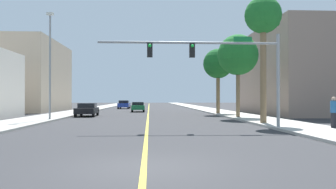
{
  "coord_description": "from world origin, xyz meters",
  "views": [
    {
      "loc": [
        0.15,
        -9.31,
        1.84
      ],
      "look_at": [
        1.61,
        18.05,
        2.14
      ],
      "focal_mm": 37.06,
      "sensor_mm": 36.0,
      "label": 1
    }
  ],
  "objects_px": {
    "palm_mid": "(238,55)",
    "palm_far": "(218,64)",
    "car_black": "(87,109)",
    "street_lamp": "(50,60)",
    "car_blue": "(124,104)",
    "traffic_signal_mast": "(220,59)",
    "palm_near": "(263,19)",
    "car_green": "(138,107)",
    "pedestrian": "(334,112)"
  },
  "relations": [
    {
      "from": "street_lamp",
      "to": "palm_mid",
      "type": "bearing_deg",
      "value": 9.94
    },
    {
      "from": "car_black",
      "to": "palm_mid",
      "type": "bearing_deg",
      "value": 161.45
    },
    {
      "from": "street_lamp",
      "to": "palm_far",
      "type": "distance_m",
      "value": 19.13
    },
    {
      "from": "traffic_signal_mast",
      "to": "palm_near",
      "type": "relative_size",
      "value": 1.23
    },
    {
      "from": "street_lamp",
      "to": "car_black",
      "type": "bearing_deg",
      "value": 76.82
    },
    {
      "from": "street_lamp",
      "to": "palm_far",
      "type": "relative_size",
      "value": 1.18
    },
    {
      "from": "traffic_signal_mast",
      "to": "street_lamp",
      "type": "xyz_separation_m",
      "value": [
        -12.23,
        8.26,
        0.72
      ]
    },
    {
      "from": "car_blue",
      "to": "car_black",
      "type": "bearing_deg",
      "value": -92.71
    },
    {
      "from": "car_blue",
      "to": "pedestrian",
      "type": "distance_m",
      "value": 45.01
    },
    {
      "from": "traffic_signal_mast",
      "to": "pedestrian",
      "type": "xyz_separation_m",
      "value": [
        6.43,
        -0.93,
        -3.15
      ]
    },
    {
      "from": "street_lamp",
      "to": "car_blue",
      "type": "distance_m",
      "value": 33.67
    },
    {
      "from": "palm_far",
      "to": "street_lamp",
      "type": "bearing_deg",
      "value": -146.27
    },
    {
      "from": "car_green",
      "to": "pedestrian",
      "type": "bearing_deg",
      "value": -68.59
    },
    {
      "from": "pedestrian",
      "to": "palm_far",
      "type": "bearing_deg",
      "value": -118.12
    },
    {
      "from": "traffic_signal_mast",
      "to": "palm_far",
      "type": "bearing_deg",
      "value": 79.0
    },
    {
      "from": "car_black",
      "to": "car_green",
      "type": "bearing_deg",
      "value": -113.85
    },
    {
      "from": "palm_far",
      "to": "pedestrian",
      "type": "relative_size",
      "value": 4.14
    },
    {
      "from": "street_lamp",
      "to": "palm_near",
      "type": "distance_m",
      "value": 16.88
    },
    {
      "from": "street_lamp",
      "to": "pedestrian",
      "type": "distance_m",
      "value": 21.16
    },
    {
      "from": "palm_far",
      "to": "pedestrian",
      "type": "bearing_deg",
      "value": -82.07
    },
    {
      "from": "car_green",
      "to": "traffic_signal_mast",
      "type": "bearing_deg",
      "value": -80.06
    },
    {
      "from": "car_blue",
      "to": "palm_near",
      "type": "bearing_deg",
      "value": -70.59
    },
    {
      "from": "palm_near",
      "to": "palm_far",
      "type": "xyz_separation_m",
      "value": [
        -0.07,
        15.55,
        -1.61
      ]
    },
    {
      "from": "palm_far",
      "to": "car_black",
      "type": "height_order",
      "value": "palm_far"
    },
    {
      "from": "car_black",
      "to": "traffic_signal_mast",
      "type": "bearing_deg",
      "value": 122.61
    },
    {
      "from": "traffic_signal_mast",
      "to": "palm_mid",
      "type": "height_order",
      "value": "palm_mid"
    },
    {
      "from": "palm_mid",
      "to": "palm_far",
      "type": "height_order",
      "value": "palm_mid"
    },
    {
      "from": "palm_mid",
      "to": "car_black",
      "type": "distance_m",
      "value": 15.99
    },
    {
      "from": "street_lamp",
      "to": "palm_near",
      "type": "xyz_separation_m",
      "value": [
        15.96,
        -4.93,
        2.43
      ]
    },
    {
      "from": "street_lamp",
      "to": "car_blue",
      "type": "height_order",
      "value": "street_lamp"
    },
    {
      "from": "palm_far",
      "to": "palm_mid",
      "type": "bearing_deg",
      "value": -87.84
    },
    {
      "from": "car_black",
      "to": "palm_near",
      "type": "bearing_deg",
      "value": 137.91
    },
    {
      "from": "traffic_signal_mast",
      "to": "street_lamp",
      "type": "relative_size",
      "value": 1.24
    },
    {
      "from": "street_lamp",
      "to": "traffic_signal_mast",
      "type": "bearing_deg",
      "value": -34.03
    },
    {
      "from": "car_black",
      "to": "car_green",
      "type": "xyz_separation_m",
      "value": [
        4.79,
        11.66,
        0.01
      ]
    },
    {
      "from": "palm_mid",
      "to": "car_green",
      "type": "relative_size",
      "value": 1.79
    },
    {
      "from": "palm_mid",
      "to": "car_green",
      "type": "xyz_separation_m",
      "value": [
        -9.69,
        16.1,
        -5.09
      ]
    },
    {
      "from": "car_blue",
      "to": "car_green",
      "type": "bearing_deg",
      "value": -77.03
    },
    {
      "from": "palm_far",
      "to": "car_black",
      "type": "relative_size",
      "value": 1.62
    },
    {
      "from": "traffic_signal_mast",
      "to": "palm_near",
      "type": "distance_m",
      "value": 5.91
    },
    {
      "from": "palm_far",
      "to": "car_green",
      "type": "relative_size",
      "value": 1.74
    },
    {
      "from": "palm_near",
      "to": "car_black",
      "type": "relative_size",
      "value": 1.93
    },
    {
      "from": "palm_far",
      "to": "pedestrian",
      "type": "distance_m",
      "value": 20.54
    },
    {
      "from": "traffic_signal_mast",
      "to": "car_green",
      "type": "height_order",
      "value": "traffic_signal_mast"
    },
    {
      "from": "car_blue",
      "to": "car_green",
      "type": "distance_m",
      "value": 14.57
    },
    {
      "from": "palm_far",
      "to": "car_blue",
      "type": "height_order",
      "value": "palm_far"
    },
    {
      "from": "street_lamp",
      "to": "car_green",
      "type": "distance_m",
      "value": 20.46
    },
    {
      "from": "palm_near",
      "to": "car_blue",
      "type": "distance_m",
      "value": 40.64
    },
    {
      "from": "street_lamp",
      "to": "car_black",
      "type": "relative_size",
      "value": 1.91
    },
    {
      "from": "traffic_signal_mast",
      "to": "car_black",
      "type": "distance_m",
      "value": 19.09
    }
  ]
}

